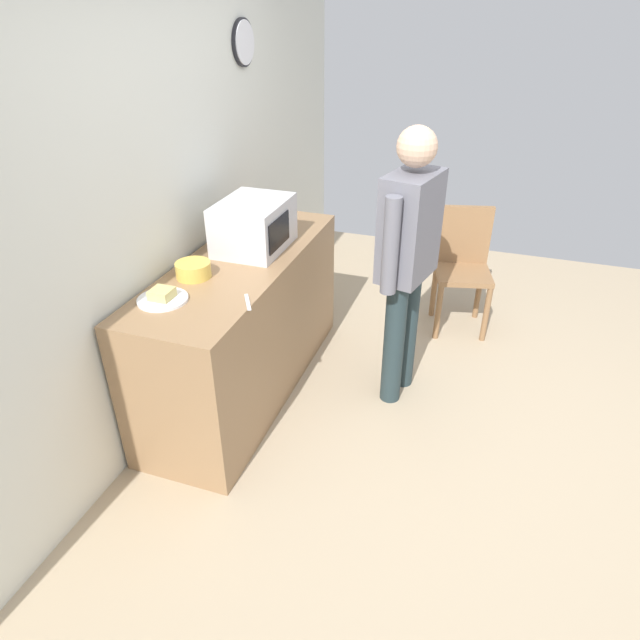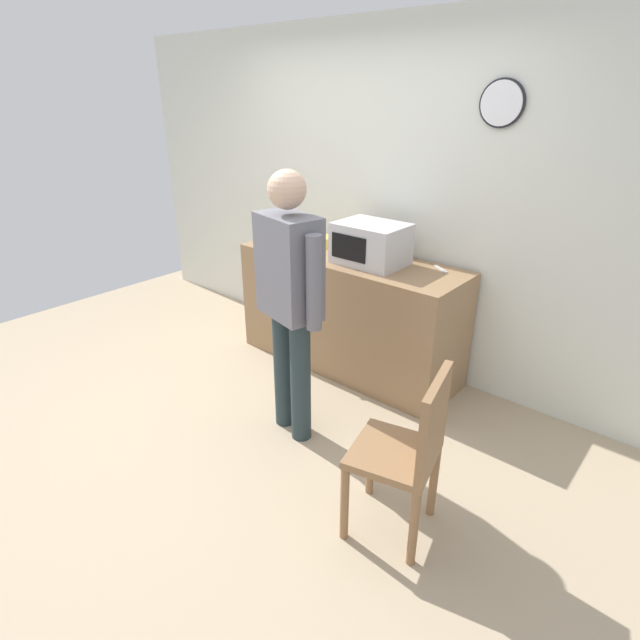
# 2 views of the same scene
# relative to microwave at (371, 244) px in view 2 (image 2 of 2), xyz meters

# --- Properties ---
(ground_plane) EXTENTS (6.00, 6.00, 0.00)m
(ground_plane) POSITION_rel_microwave_xyz_m (-0.30, -1.20, -1.08)
(ground_plane) COLOR tan
(back_wall) EXTENTS (5.40, 0.13, 2.60)m
(back_wall) POSITION_rel_microwave_xyz_m (-0.30, 0.40, 0.22)
(back_wall) COLOR silver
(back_wall) RESTS_ON ground_plane
(kitchen_counter) EXTENTS (1.85, 0.62, 0.93)m
(kitchen_counter) POSITION_rel_microwave_xyz_m (-0.20, 0.02, -0.61)
(kitchen_counter) COLOR #93704C
(kitchen_counter) RESTS_ON ground_plane
(microwave) EXTENTS (0.50, 0.39, 0.30)m
(microwave) POSITION_rel_microwave_xyz_m (0.00, 0.00, 0.00)
(microwave) COLOR silver
(microwave) RESTS_ON kitchen_counter
(sandwich_plate) EXTENTS (0.26, 0.26, 0.07)m
(sandwich_plate) POSITION_rel_microwave_xyz_m (-0.79, 0.16, -0.13)
(sandwich_plate) COLOR white
(sandwich_plate) RESTS_ON kitchen_counter
(salad_bowl) EXTENTS (0.20, 0.20, 0.09)m
(salad_bowl) POSITION_rel_microwave_xyz_m (-0.49, 0.15, -0.11)
(salad_bowl) COLOR gold
(salad_bowl) RESTS_ON kitchen_counter
(fork_utensil) EXTENTS (0.15, 0.11, 0.01)m
(fork_utensil) POSITION_rel_microwave_xyz_m (0.47, 0.21, -0.15)
(fork_utensil) COLOR silver
(fork_utensil) RESTS_ON kitchen_counter
(spoon_utensil) EXTENTS (0.16, 0.10, 0.01)m
(spoon_utensil) POSITION_rel_microwave_xyz_m (-0.67, -0.26, -0.15)
(spoon_utensil) COLOR silver
(spoon_utensil) RESTS_ON kitchen_counter
(person_standing) EXTENTS (0.58, 0.32, 1.71)m
(person_standing) POSITION_rel_microwave_xyz_m (0.08, -0.94, -0.08)
(person_standing) COLOR #243439
(person_standing) RESTS_ON ground_plane
(wooden_chair) EXTENTS (0.48, 0.48, 0.94)m
(wooden_chair) POSITION_rel_microwave_xyz_m (1.11, -1.21, -0.56)
(wooden_chair) COLOR olive
(wooden_chair) RESTS_ON ground_plane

